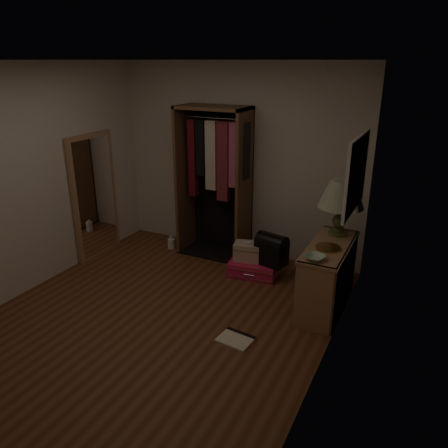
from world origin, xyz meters
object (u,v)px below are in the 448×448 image
Objects in this scene: console_bookshelf at (328,274)px; white_jug at (171,243)px; floor_mirror at (95,196)px; train_case at (247,251)px; open_wardrobe at (217,171)px; table_lamp at (342,195)px; black_bag at (272,249)px; pink_suitcase at (254,268)px.

white_jug is at bearing 166.88° from console_bookshelf.
floor_mirror is 1.27m from white_jug.
train_case is 1.35m from white_jug.
table_lamp is at bearing -13.54° from open_wardrobe.
open_wardrobe reaches higher than console_bookshelf.
black_bag is 1.67m from white_jug.
train_case is 0.60× the size of table_lamp.
pink_suitcase is 1.52m from table_lamp.
table_lamp is (1.76, -0.42, 0.01)m from open_wardrobe.
black_bag is (0.32, 0.02, 0.09)m from train_case.
train_case is (2.13, 0.37, -0.55)m from floor_mirror.
floor_mirror is at bearing -152.41° from open_wardrobe.
table_lamp is at bearing -13.87° from train_case.
table_lamp reaches higher than black_bag.
console_bookshelf is 2.67× the size of black_bag.
white_jug is (-2.42, 0.56, -0.32)m from console_bookshelf.
console_bookshelf is at bearing -13.12° from white_jug.
open_wardrobe is 11.24× the size of white_jug.
console_bookshelf is 2.51m from white_jug.
open_wardrobe is 1.39m from pink_suitcase.
black_bag is (-0.79, 0.36, 0.00)m from console_bookshelf.
white_jug is (0.82, 0.60, -0.77)m from floor_mirror.
pink_suitcase is at bearing -9.27° from white_jug.
table_lamp is (1.12, -0.02, 0.91)m from train_case.
white_jug is at bearing 157.55° from train_case.
open_wardrobe is 4.88× the size of black_bag.
pink_suitcase is at bearing 9.48° from floor_mirror.
open_wardrobe reaches higher than train_case.
pink_suitcase is 3.68× the size of white_jug.
console_bookshelf is 6.14× the size of white_jug.
white_jug is at bearing 163.18° from pink_suitcase.
console_bookshelf is at bearing -22.79° from open_wardrobe.
open_wardrobe is at bearing 143.87° from pink_suitcase.
train_case is at bearing 170.86° from pink_suitcase.
console_bookshelf is at bearing 0.63° from floor_mirror.
open_wardrobe is 1.81m from table_lamp.
black_bag is (0.96, -0.38, -0.80)m from open_wardrobe.
pink_suitcase is (0.74, -0.40, -1.11)m from open_wardrobe.
console_bookshelf is 3.27m from floor_mirror.
console_bookshelf is 0.87m from black_bag.
train_case is (-0.09, 0.00, 0.21)m from pink_suitcase.
floor_mirror is 2.52m from black_bag.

